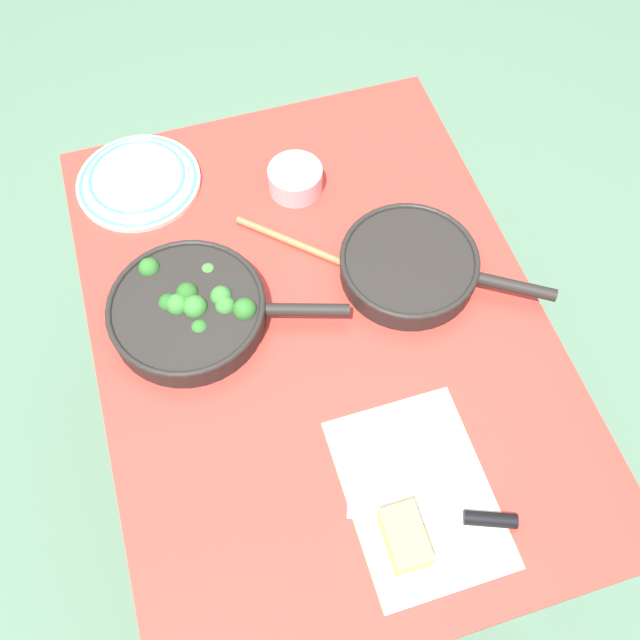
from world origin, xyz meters
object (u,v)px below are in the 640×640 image
Objects in this scene: skillet_eggs at (410,265)px; grater_knife at (457,517)px; dinner_plate_stack at (138,180)px; cheese_block at (405,538)px; prep_bowl_steel at (295,179)px; skillet_broccoli at (190,309)px; wooden_spoon at (336,260)px.

grater_knife is (-0.47, 0.10, -0.02)m from skillet_eggs.
dinner_plate_stack reaches higher than grater_knife.
prep_bowl_steel is (0.75, -0.04, 0.00)m from cheese_block.
skillet_broccoli is at bearing 132.11° from prep_bowl_steel.
skillet_broccoli is 1.68× the size of dinner_plate_stack.
cheese_block is 0.87× the size of prep_bowl_steel.
skillet_broccoli reaches higher than skillet_eggs.
skillet_eggs is 1.43× the size of grater_knife.
skillet_broccoli is 0.37m from prep_bowl_steel.
skillet_eggs is at bearing -79.95° from grater_knife.
grater_knife is at bearing -156.58° from dinner_plate_stack.
cheese_block is 0.38× the size of dinner_plate_stack.
prep_bowl_steel reaches higher than dinner_plate_stack.
skillet_eggs is at bearing -21.69° from cheese_block.
skillet_broccoli reaches higher than wooden_spoon.
wooden_spoon is (0.07, 0.13, -0.02)m from skillet_eggs.
skillet_eggs reaches higher than grater_knife.
wooden_spoon is 1.07× the size of dinner_plate_stack.
grater_knife is 0.75m from prep_bowl_steel.
prep_bowl_steel is at bearing 151.68° from skillet_eggs.
grater_knife is at bearing -68.88° from skillet_eggs.
dinner_plate_stack is at bearing 114.14° from skillet_broccoli.
wooden_spoon is at bearing -173.55° from prep_bowl_steel.
skillet_broccoli is at bearing -173.66° from dinner_plate_stack.
grater_knife is 1.01× the size of dinner_plate_stack.
cheese_block is at bearing -52.66° from wooden_spoon.
grater_knife is 2.33× the size of prep_bowl_steel.
skillet_eggs is 0.51m from cheese_block.
skillet_broccoli is 0.56m from cheese_block.
cheese_block reaches higher than grater_knife.
cheese_block is (-0.48, 0.19, -0.00)m from skillet_eggs.
grater_knife is at bearing -38.64° from skillet_broccoli.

